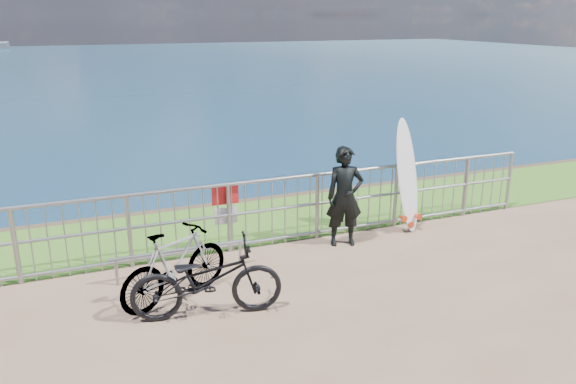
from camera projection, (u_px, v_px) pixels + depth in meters
name	position (u px, v px, depth m)	size (l,w,h in m)	color
grass_strip	(240.00, 223.00, 9.99)	(120.00, 120.00, 0.00)	#33661C
railing	(260.00, 212.00, 8.85)	(10.06, 0.10, 1.13)	gray
surfer	(345.00, 197.00, 8.88)	(0.59, 0.39, 1.62)	black
surfboard	(407.00, 180.00, 9.49)	(0.63, 0.60, 1.94)	white
bicycle_near	(207.00, 280.00, 6.82)	(0.64, 1.84, 0.97)	black
bicycle_far	(175.00, 265.00, 7.19)	(0.46, 1.64, 0.99)	black
bike_rack	(180.00, 253.00, 7.94)	(1.97, 0.05, 0.41)	gray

